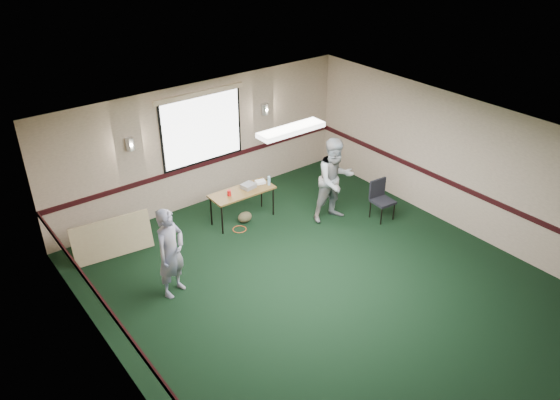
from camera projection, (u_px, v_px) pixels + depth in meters
ground at (326, 290)px, 9.43m from camera, size 8.00×8.00×0.00m
room_shell at (253, 165)px, 10.13m from camera, size 8.00×8.02×8.00m
folding_table at (242, 193)px, 11.16m from camera, size 1.37×0.57×0.68m
projector at (248, 186)px, 11.23m from camera, size 0.31×0.27×0.09m
game_console at (261, 182)px, 11.43m from camera, size 0.23×0.20×0.05m
red_cup at (229, 193)px, 10.94m from camera, size 0.08×0.08×0.12m
water_bottle at (269, 181)px, 11.32m from camera, size 0.06×0.06×0.20m
duffel_bag at (245, 217)px, 11.33m from camera, size 0.37×0.32×0.22m
cable_coil at (240, 229)px, 11.12m from camera, size 0.34×0.34×0.01m
folded_table at (112, 238)px, 10.16m from camera, size 1.49×0.39×0.75m
conference_chair at (380, 196)px, 11.33m from camera, size 0.44×0.46×0.84m
person_left at (171, 253)px, 8.99m from camera, size 0.69×0.59×1.62m
person_right at (335, 180)px, 11.08m from camera, size 0.97×0.81×1.80m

